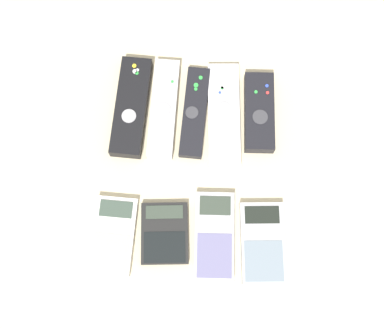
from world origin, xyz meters
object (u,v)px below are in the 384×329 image
calculator_0 (113,235)px  calculator_3 (263,243)px  remote_1 (164,109)px  remote_3 (224,115)px  remote_0 (131,107)px  remote_2 (192,112)px  calculator_1 (165,233)px  calculator_2 (215,236)px  remote_4 (259,113)px

calculator_0 → calculator_3: bearing=2.4°
remote_1 → remote_3: (0.11, -0.00, -0.00)m
remote_0 → calculator_0: (-0.01, -0.24, -0.01)m
remote_1 → remote_2: (0.05, -0.00, -0.00)m
remote_3 → remote_0: bearing=175.7°
remote_0 → calculator_1: 0.25m
remote_0 → calculator_2: size_ratio=1.25×
remote_1 → remote_2: 0.05m
calculator_2 → remote_2: bearing=101.1°
calculator_0 → calculator_3: 0.27m
remote_1 → calculator_2: size_ratio=1.23×
remote_4 → calculator_3: remote_4 is taller
remote_2 → remote_3: 0.06m
calculator_2 → calculator_3: bearing=-6.7°
remote_0 → remote_2: bearing=1.6°
remote_1 → remote_3: remote_1 is taller
remote_0 → remote_1: 0.06m
calculator_0 → calculator_3: same height
calculator_1 → calculator_2: bearing=-3.8°
remote_3 → calculator_1: size_ratio=1.79×
remote_1 → calculator_3: bearing=-50.5°
remote_2 → calculator_3: 0.28m
calculator_1 → remote_4: bearing=51.3°
remote_3 → calculator_2: (-0.01, -0.23, 0.00)m
remote_4 → calculator_1: 0.29m
remote_0 → calculator_0: remote_0 is taller
remote_1 → remote_4: size_ratio=1.26×
remote_3 → calculator_0: 0.31m
remote_1 → calculator_1: remote_1 is taller
remote_4 → remote_0: bearing=178.6°
remote_4 → calculator_2: remote_4 is taller
remote_3 → calculator_2: size_ratio=1.31×
remote_3 → calculator_2: 0.23m
remote_0 → remote_4: (0.24, 0.00, -0.00)m
calculator_3 → remote_0: bearing=132.9°
remote_4 → calculator_3: (0.01, -0.24, -0.01)m
calculator_1 → calculator_3: calculator_3 is taller
calculator_0 → calculator_1: (0.09, 0.01, -0.00)m
remote_0 → remote_3: size_ratio=0.95×
calculator_0 → calculator_2: size_ratio=0.89×
remote_3 → remote_4: 0.07m
calculator_1 → remote_0: bearing=104.5°
remote_3 → remote_4: size_ratio=1.34×
calculator_3 → remote_2: bearing=116.5°
remote_2 → calculator_2: size_ratio=1.14×
calculator_2 → calculator_3: same height
remote_0 → calculator_2: 0.29m
remote_0 → remote_4: same height
calculator_2 → remote_0: bearing=124.1°
remote_1 → remote_2: remote_1 is taller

